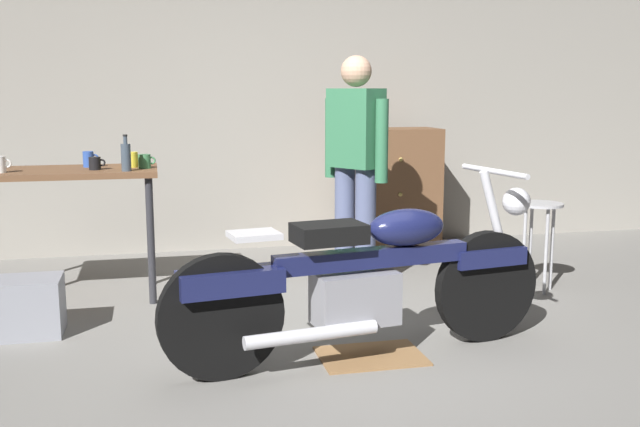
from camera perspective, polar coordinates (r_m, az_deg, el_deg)
ground_plane at (r=4.13m, az=2.00°, el=-10.53°), size 12.00×12.00×0.00m
back_wall at (r=6.63m, az=-4.31°, el=10.68°), size 8.00×0.12×3.10m
workbench at (r=5.22m, az=-19.79°, el=2.05°), size 1.30×0.64×0.90m
motorcycle at (r=3.87m, az=3.71°, el=-4.98°), size 2.18×0.70×1.00m
person_standing at (r=5.23m, az=2.80°, el=4.14°), size 0.39×0.49×1.67m
shop_stool at (r=5.39m, az=16.85°, el=-0.69°), size 0.32×0.32×0.64m
wooden_dresser at (r=6.44m, az=5.66°, el=1.77°), size 0.80×0.47×1.10m
drip_tray at (r=4.01m, az=4.03°, el=-11.10°), size 0.56×0.40×0.01m
storage_bin at (r=4.63m, az=-22.26°, el=-6.81°), size 0.44×0.32×0.34m
mug_blue_enamel at (r=5.30m, az=-17.71°, el=4.09°), size 0.11×0.07×0.11m
mug_green_speckled at (r=5.10m, az=-13.60°, el=4.01°), size 0.12×0.08×0.10m
mug_yellow_tall at (r=5.20m, az=-14.53°, el=4.12°), size 0.12×0.08×0.11m
mug_white_ceramic at (r=5.12m, az=-23.81°, el=3.54°), size 0.11×0.07×0.11m
mug_black_matte at (r=5.10m, az=-17.25°, el=3.78°), size 0.11×0.08×0.09m
bottle at (r=4.95m, az=-15.00°, el=4.35°), size 0.06×0.06×0.24m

